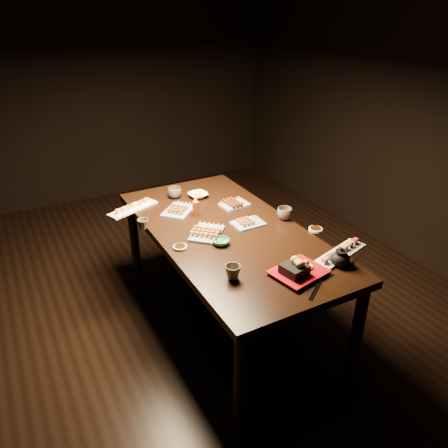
{
  "coord_description": "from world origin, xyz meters",
  "views": [
    {
      "loc": [
        -1.09,
        -2.4,
        2.08
      ],
      "look_at": [
        0.12,
        -0.17,
        0.77
      ],
      "focal_mm": 35.0,
      "sensor_mm": 36.0,
      "label": 1
    }
  ],
  "objects": [
    {
      "name": "tsukune_plate",
      "position": [
        0.34,
        0.09,
        0.78
      ],
      "size": [
        0.21,
        0.16,
        0.05
      ],
      "primitive_type": null,
      "rotation": [
        0.0,
        0.0,
        0.09
      ],
      "color": "#828EB6",
      "rests_on": "dining_table"
    },
    {
      "name": "edamame_bowl_cream",
      "position": [
        0.18,
        0.35,
        0.77
      ],
      "size": [
        0.15,
        0.15,
        0.03
      ],
      "primitive_type": "imported",
      "rotation": [
        0.0,
        0.0,
        0.08
      ],
      "color": "#F5F0C8",
      "rests_on": "dining_table"
    },
    {
      "name": "sushi_platter_near",
      "position": [
        0.55,
        -0.8,
        0.77
      ],
      "size": [
        0.41,
        0.21,
        0.05
      ],
      "primitive_type": null,
      "rotation": [
        0.0,
        0.0,
        0.27
      ],
      "color": "white",
      "rests_on": "dining_table"
    },
    {
      "name": "teacup_far_right",
      "position": [
        0.02,
        0.43,
        0.79
      ],
      "size": [
        0.12,
        0.12,
        0.08
      ],
      "primitive_type": "imported",
      "rotation": [
        0.0,
        0.0,
        0.19
      ],
      "color": "#4B433A",
      "rests_on": "dining_table"
    },
    {
      "name": "yakitori_plate_center",
      "position": [
        -0.03,
        -0.21,
        0.78
      ],
      "size": [
        0.29,
        0.29,
        0.06
      ],
      "primitive_type": null,
      "rotation": [
        0.0,
        0.0,
        0.81
      ],
      "color": "#828EB6",
      "rests_on": "dining_table"
    },
    {
      "name": "teacup_mid_right",
      "position": [
        0.54,
        -0.26,
        0.79
      ],
      "size": [
        0.11,
        0.11,
        0.08
      ],
      "primitive_type": "imported",
      "rotation": [
        0.0,
        0.0,
        -0.11
      ],
      "color": "#4B433A",
      "rests_on": "dining_table"
    },
    {
      "name": "sauce_dish_se",
      "position": [
        0.62,
        -0.49,
        0.76
      ],
      "size": [
        0.11,
        0.11,
        0.02
      ],
      "primitive_type": "cylinder",
      "rotation": [
        0.0,
        0.0,
        0.26
      ],
      "color": "white",
      "rests_on": "dining_table"
    },
    {
      "name": "teacup_near_left",
      "position": [
        -0.12,
        -0.72,
        0.79
      ],
      "size": [
        0.12,
        0.12,
        0.08
      ],
      "primitive_type": "imported",
      "rotation": [
        0.0,
        0.0,
        0.67
      ],
      "color": "#4B433A",
      "rests_on": "dining_table"
    },
    {
      "name": "dining_table",
      "position": [
        0.12,
        -0.22,
        0.38
      ],
      "size": [
        1.39,
        1.99,
        0.75
      ],
      "primitive_type": "cube",
      "rotation": [
        0.0,
        0.0,
        0.3
      ],
      "color": "black",
      "rests_on": "ground"
    },
    {
      "name": "sauce_dish_west",
      "position": [
        -0.25,
        -0.29,
        0.76
      ],
      "size": [
        0.1,
        0.1,
        0.01
      ],
      "primitive_type": "cylinder",
      "rotation": [
        0.0,
        0.0,
        0.19
      ],
      "color": "white",
      "rests_on": "dining_table"
    },
    {
      "name": "condiment_bottle",
      "position": [
        0.03,
        0.08,
        0.82
      ],
      "size": [
        0.06,
        0.06,
        0.14
      ],
      "primitive_type": "cylinder",
      "rotation": [
        0.0,
        0.0,
        0.64
      ],
      "color": "#62220D",
      "rests_on": "dining_table"
    },
    {
      "name": "yakitori_plate_left",
      "position": [
        -0.05,
        0.19,
        0.78
      ],
      "size": [
        0.29,
        0.29,
        0.06
      ],
      "primitive_type": null,
      "rotation": [
        0.0,
        0.0,
        0.75
      ],
      "color": "#828EB6",
      "rests_on": "dining_table"
    },
    {
      "name": "tempura_tray",
      "position": [
        0.21,
        -0.85,
        0.8
      ],
      "size": [
        0.32,
        0.28,
        0.1
      ],
      "primitive_type": null,
      "rotation": [
        0.0,
        0.0,
        0.19
      ],
      "color": "black",
      "rests_on": "dining_table"
    },
    {
      "name": "teapot",
      "position": [
        0.47,
        -0.89,
        0.8
      ],
      "size": [
        0.17,
        0.17,
        0.11
      ],
      "primitive_type": null,
      "rotation": [
        0.0,
        0.0,
        0.45
      ],
      "color": "black",
      "rests_on": "dining_table"
    },
    {
      "name": "sauce_dish_nw",
      "position": [
        -0.45,
        0.31,
        0.76
      ],
      "size": [
        0.11,
        0.11,
        0.01
      ],
      "primitive_type": "cylinder",
      "rotation": [
        0.0,
        0.0,
        0.66
      ],
      "color": "white",
      "rests_on": "dining_table"
    },
    {
      "name": "chopsticks_se",
      "position": [
        0.6,
        -0.89,
        0.75
      ],
      "size": [
        0.2,
        0.09,
        0.01
      ],
      "primitive_type": null,
      "rotation": [
        0.0,
        0.0,
        0.33
      ],
      "color": "black",
      "rests_on": "dining_table"
    },
    {
      "name": "sauce_dish_east",
      "position": [
        0.38,
        0.13,
        0.76
      ],
      "size": [
        0.08,
        0.08,
        0.01
      ],
      "primitive_type": "cylinder",
      "rotation": [
        0.0,
        0.0,
        0.14
      ],
      "color": "white",
      "rests_on": "dining_table"
    },
    {
      "name": "ground",
      "position": [
        0.0,
        0.0,
        0.0
      ],
      "size": [
        5.0,
        5.0,
        0.0
      ],
      "primitive_type": "plane",
      "color": "black",
      "rests_on": "ground"
    },
    {
      "name": "chopsticks_near",
      "position": [
        0.2,
        -1.01,
        0.75
      ],
      "size": [
        0.19,
        0.14,
        0.01
      ],
      "primitive_type": null,
      "rotation": [
        0.0,
        0.0,
        0.61
      ],
      "color": "black",
      "rests_on": "dining_table"
    },
    {
      "name": "yakitori_plate_right",
      "position": [
        0.27,
        -0.21,
        0.78
      ],
      "size": [
        0.21,
        0.15,
        0.05
      ],
      "primitive_type": null,
      "rotation": [
        0.0,
        0.0,
        0.01
      ],
      "color": "#828EB6",
      "rests_on": "dining_table"
    },
    {
      "name": "sushi_platter_far",
      "position": [
        -0.32,
        0.37,
        0.77
      ],
      "size": [
        0.39,
        0.23,
        0.05
      ],
      "primitive_type": null,
      "rotation": [
        0.0,
        0.0,
        3.51
      ],
      "color": "white",
      "rests_on": "dining_table"
    },
    {
      "name": "teacup_far_left",
      "position": [
        -0.36,
        0.06,
        0.78
      ],
      "size": [
        0.08,
        0.08,
        0.07
      ],
      "primitive_type": "imported",
      "rotation": [
        0.0,
        0.0,
        -0.05
      ],
      "color": "#4B433A",
      "rests_on": "dining_table"
    },
    {
      "name": "edamame_bowl_green",
      "position": [
        -0.01,
        -0.36,
        0.77
      ],
      "size": [
        0.15,
        0.15,
        0.03
      ],
      "primitive_type": "imported",
      "rotation": [
        0.0,
        0.0,
        0.64
      ],
      "color": "#287C5C",
      "rests_on": "dining_table"
    }
  ]
}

